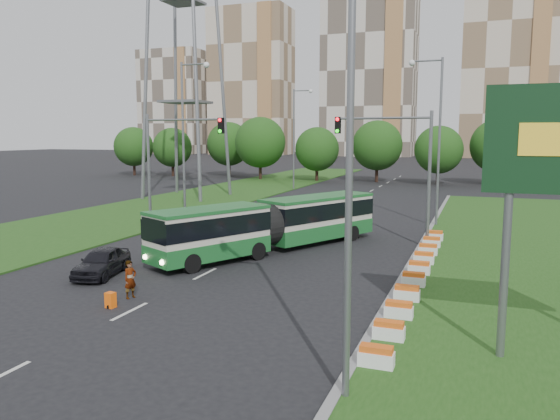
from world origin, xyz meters
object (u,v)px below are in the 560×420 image
at_px(car_left_far, 209,224).
at_px(shopping_trolley, 111,300).
at_px(articulated_bus, 268,224).
at_px(car_left_near, 102,262).
at_px(pedestrian, 130,279).
at_px(traffic_mast_median, 402,157).
at_px(traffic_mast_left, 169,154).

bearing_deg(car_left_far, shopping_trolley, -88.23).
bearing_deg(articulated_bus, shopping_trolley, -71.93).
height_order(car_left_near, pedestrian, pedestrian).
xyz_separation_m(traffic_mast_median, traffic_mast_left, (-15.16, -1.00, 0.00)).
xyz_separation_m(traffic_mast_left, shopping_trolley, (6.41, -14.86, -5.05)).
xyz_separation_m(traffic_mast_left, pedestrian, (6.39, -13.54, -4.56)).
distance_m(traffic_mast_left, pedestrian, 15.65).
bearing_deg(traffic_mast_left, car_left_far, 2.40).
height_order(traffic_mast_median, car_left_far, traffic_mast_median).
bearing_deg(traffic_mast_left, pedestrian, -64.72).
distance_m(traffic_mast_left, car_left_near, 12.30).
xyz_separation_m(traffic_mast_left, car_left_near, (2.96, -10.98, -4.68)).
xyz_separation_m(traffic_mast_median, car_left_near, (-12.19, -11.98, -4.68)).
xyz_separation_m(car_left_far, pedestrian, (3.57, -13.66, 0.03)).
height_order(traffic_mast_left, shopping_trolley, traffic_mast_left).
xyz_separation_m(articulated_bus, car_left_near, (-5.30, -8.04, -0.88)).
relative_size(car_left_near, shopping_trolley, 6.52).
height_order(traffic_mast_median, car_left_near, traffic_mast_median).
distance_m(car_left_near, shopping_trolley, 5.20).
bearing_deg(traffic_mast_left, traffic_mast_median, 3.77).
height_order(traffic_mast_median, articulated_bus, traffic_mast_median).
distance_m(traffic_mast_median, articulated_bus, 8.81).
bearing_deg(traffic_mast_median, articulated_bus, -150.21).
bearing_deg(articulated_bus, car_left_near, -96.50).
bearing_deg(traffic_mast_median, car_left_far, -175.91).
relative_size(traffic_mast_median, articulated_bus, 0.52).
bearing_deg(pedestrian, articulated_bus, 6.20).
bearing_deg(traffic_mast_median, traffic_mast_left, -176.23).
distance_m(pedestrian, shopping_trolley, 1.40).
relative_size(traffic_mast_left, car_left_far, 1.75).
bearing_deg(pedestrian, car_left_far, 30.88).
height_order(traffic_mast_left, articulated_bus, traffic_mast_left).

